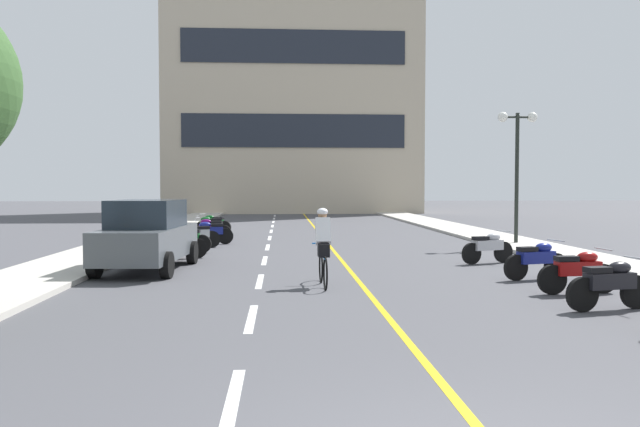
% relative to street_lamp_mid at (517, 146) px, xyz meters
% --- Properties ---
extents(ground_plane, '(140.00, 140.00, 0.00)m').
position_rel_street_lamp_mid_xyz_m(ground_plane, '(-7.06, 2.96, -3.63)').
color(ground_plane, '#47474C').
extents(curb_left, '(2.40, 72.00, 0.12)m').
position_rel_street_lamp_mid_xyz_m(curb_left, '(-14.26, 5.96, -3.57)').
color(curb_left, '#B7B2A8').
rests_on(curb_left, ground).
extents(curb_right, '(2.40, 72.00, 0.12)m').
position_rel_street_lamp_mid_xyz_m(curb_right, '(0.14, 5.96, -3.57)').
color(curb_right, '#B7B2A8').
rests_on(curb_right, ground).
extents(lane_dash_0, '(0.14, 2.20, 0.01)m').
position_rel_street_lamp_mid_xyz_m(lane_dash_0, '(-9.06, -16.04, -3.62)').
color(lane_dash_0, silver).
rests_on(lane_dash_0, ground).
extents(lane_dash_1, '(0.14, 2.20, 0.01)m').
position_rel_street_lamp_mid_xyz_m(lane_dash_1, '(-9.06, -12.04, -3.62)').
color(lane_dash_1, silver).
rests_on(lane_dash_1, ground).
extents(lane_dash_2, '(0.14, 2.20, 0.01)m').
position_rel_street_lamp_mid_xyz_m(lane_dash_2, '(-9.06, -8.04, -3.62)').
color(lane_dash_2, silver).
rests_on(lane_dash_2, ground).
extents(lane_dash_3, '(0.14, 2.20, 0.01)m').
position_rel_street_lamp_mid_xyz_m(lane_dash_3, '(-9.06, -4.04, -3.62)').
color(lane_dash_3, silver).
rests_on(lane_dash_3, ground).
extents(lane_dash_4, '(0.14, 2.20, 0.01)m').
position_rel_street_lamp_mid_xyz_m(lane_dash_4, '(-9.06, -0.04, -3.62)').
color(lane_dash_4, silver).
rests_on(lane_dash_4, ground).
extents(lane_dash_5, '(0.14, 2.20, 0.01)m').
position_rel_street_lamp_mid_xyz_m(lane_dash_5, '(-9.06, 3.96, -3.62)').
color(lane_dash_5, silver).
rests_on(lane_dash_5, ground).
extents(lane_dash_6, '(0.14, 2.20, 0.01)m').
position_rel_street_lamp_mid_xyz_m(lane_dash_6, '(-9.06, 7.96, -3.62)').
color(lane_dash_6, silver).
rests_on(lane_dash_6, ground).
extents(lane_dash_7, '(0.14, 2.20, 0.01)m').
position_rel_street_lamp_mid_xyz_m(lane_dash_7, '(-9.06, 11.96, -3.62)').
color(lane_dash_7, silver).
rests_on(lane_dash_7, ground).
extents(lane_dash_8, '(0.14, 2.20, 0.01)m').
position_rel_street_lamp_mid_xyz_m(lane_dash_8, '(-9.06, 15.96, -3.62)').
color(lane_dash_8, silver).
rests_on(lane_dash_8, ground).
extents(lane_dash_9, '(0.14, 2.20, 0.01)m').
position_rel_street_lamp_mid_xyz_m(lane_dash_9, '(-9.06, 19.96, -3.62)').
color(lane_dash_9, silver).
rests_on(lane_dash_9, ground).
extents(lane_dash_10, '(0.14, 2.20, 0.01)m').
position_rel_street_lamp_mid_xyz_m(lane_dash_10, '(-9.06, 23.96, -3.62)').
color(lane_dash_10, silver).
rests_on(lane_dash_10, ground).
extents(lane_dash_11, '(0.14, 2.20, 0.01)m').
position_rel_street_lamp_mid_xyz_m(lane_dash_11, '(-9.06, 27.96, -3.62)').
color(lane_dash_11, silver).
rests_on(lane_dash_11, ground).
extents(centre_line_yellow, '(0.12, 66.00, 0.01)m').
position_rel_street_lamp_mid_xyz_m(centre_line_yellow, '(-6.81, 5.96, -3.62)').
color(centre_line_yellow, gold).
rests_on(centre_line_yellow, ground).
extents(office_building, '(20.86, 8.22, 21.86)m').
position_rel_street_lamp_mid_xyz_m(office_building, '(-7.56, 31.01, 7.30)').
color(office_building, '#BCAD93').
rests_on(office_building, ground).
extents(street_lamp_mid, '(1.46, 0.36, 4.74)m').
position_rel_street_lamp_mid_xyz_m(street_lamp_mid, '(0.00, 0.00, 0.00)').
color(street_lamp_mid, black).
rests_on(street_lamp_mid, curb_right).
extents(parked_car_near, '(2.16, 4.31, 1.82)m').
position_rel_street_lamp_mid_xyz_m(parked_car_near, '(-12.01, -6.01, -2.71)').
color(parked_car_near, black).
rests_on(parked_car_near, ground).
extents(motorcycle_2, '(1.69, 0.63, 0.92)m').
position_rel_street_lamp_mid_xyz_m(motorcycle_2, '(-2.84, -11.75, -3.15)').
color(motorcycle_2, black).
rests_on(motorcycle_2, ground).
extents(motorcycle_3, '(1.70, 0.60, 0.92)m').
position_rel_street_lamp_mid_xyz_m(motorcycle_3, '(-2.61, -10.12, -3.15)').
color(motorcycle_3, black).
rests_on(motorcycle_3, ground).
extents(motorcycle_4, '(1.67, 0.70, 0.92)m').
position_rel_street_lamp_mid_xyz_m(motorcycle_4, '(-2.65, -8.16, -3.15)').
color(motorcycle_4, black).
rests_on(motorcycle_4, ground).
extents(motorcycle_5, '(1.63, 0.81, 0.92)m').
position_rel_street_lamp_mid_xyz_m(motorcycle_5, '(-2.77, -5.11, -3.15)').
color(motorcycle_5, black).
rests_on(motorcycle_5, ground).
extents(motorcycle_6, '(1.68, 0.64, 0.92)m').
position_rel_street_lamp_mid_xyz_m(motorcycle_6, '(-11.65, -3.43, -3.15)').
color(motorcycle_6, black).
rests_on(motorcycle_6, ground).
extents(motorcycle_7, '(1.70, 0.60, 0.92)m').
position_rel_street_lamp_mid_xyz_m(motorcycle_7, '(-11.70, -1.80, -3.15)').
color(motorcycle_7, black).
rests_on(motorcycle_7, ground).
extents(motorcycle_8, '(1.64, 0.80, 0.92)m').
position_rel_street_lamp_mid_xyz_m(motorcycle_8, '(-11.56, -0.24, -3.15)').
color(motorcycle_8, black).
rests_on(motorcycle_8, ground).
extents(motorcycle_9, '(1.68, 0.65, 0.92)m').
position_rel_street_lamp_mid_xyz_m(motorcycle_9, '(-11.23, 1.18, -3.15)').
color(motorcycle_9, black).
rests_on(motorcycle_9, ground).
extents(motorcycle_10, '(1.70, 0.60, 0.92)m').
position_rel_street_lamp_mid_xyz_m(motorcycle_10, '(-11.43, 3.11, -3.15)').
color(motorcycle_10, black).
rests_on(motorcycle_10, ground).
extents(motorcycle_11, '(1.67, 0.71, 0.92)m').
position_rel_street_lamp_mid_xyz_m(motorcycle_11, '(-11.67, 5.12, -3.15)').
color(motorcycle_11, black).
rests_on(motorcycle_11, ground).
extents(motorcycle_12, '(1.65, 0.77, 0.92)m').
position_rel_street_lamp_mid_xyz_m(motorcycle_12, '(-11.69, 6.57, -3.15)').
color(motorcycle_12, black).
rests_on(motorcycle_12, ground).
extents(cyclist_rider, '(0.42, 1.77, 1.71)m').
position_rel_street_lamp_mid_xyz_m(cyclist_rider, '(-7.66, -8.76, -2.74)').
color(cyclist_rider, black).
rests_on(cyclist_rider, ground).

